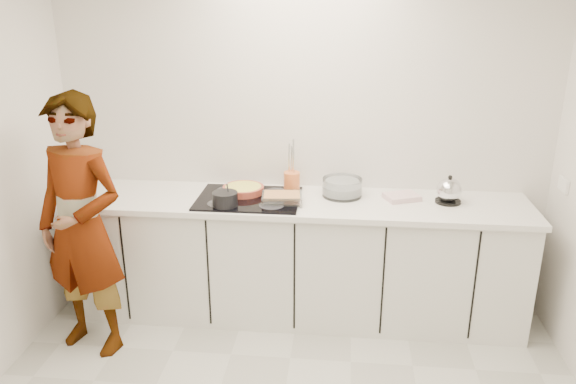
# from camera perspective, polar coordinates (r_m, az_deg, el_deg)

# --- Properties ---
(wall_back) EXTENTS (3.60, 0.00, 2.60)m
(wall_back) POSITION_cam_1_polar(r_m,az_deg,el_deg) (4.14, 1.47, 5.78)
(wall_back) COLOR silver
(wall_back) RESTS_ON ground
(base_cabinets) EXTENTS (3.20, 0.58, 0.87)m
(base_cabinets) POSITION_cam_1_polar(r_m,az_deg,el_deg) (4.14, 1.02, -7.00)
(base_cabinets) COLOR silver
(base_cabinets) RESTS_ON floor
(countertop) EXTENTS (3.24, 0.64, 0.04)m
(countertop) POSITION_cam_1_polar(r_m,az_deg,el_deg) (3.96, 1.06, -1.10)
(countertop) COLOR white
(countertop) RESTS_ON base_cabinets
(hob) EXTENTS (0.72, 0.54, 0.01)m
(hob) POSITION_cam_1_polar(r_m,az_deg,el_deg) (3.97, -4.00, -0.65)
(hob) COLOR black
(hob) RESTS_ON countertop
(tart_dish) EXTENTS (0.33, 0.33, 0.05)m
(tart_dish) POSITION_cam_1_polar(r_m,az_deg,el_deg) (4.06, -4.56, 0.30)
(tart_dish) COLOR #A4412F
(tart_dish) RESTS_ON hob
(saucepan) EXTENTS (0.22, 0.22, 0.16)m
(saucepan) POSITION_cam_1_polar(r_m,az_deg,el_deg) (3.82, -6.41, -0.71)
(saucepan) COLOR black
(saucepan) RESTS_ON hob
(baking_dish) EXTENTS (0.29, 0.23, 0.05)m
(baking_dish) POSITION_cam_1_polar(r_m,az_deg,el_deg) (3.88, -0.62, -0.54)
(baking_dish) COLOR silver
(baking_dish) RESTS_ON hob
(mixing_bowl) EXTENTS (0.34, 0.34, 0.13)m
(mixing_bowl) POSITION_cam_1_polar(r_m,az_deg,el_deg) (4.03, 5.52, 0.42)
(mixing_bowl) COLOR silver
(mixing_bowl) RESTS_ON countertop
(tea_towel) EXTENTS (0.28, 0.24, 0.04)m
(tea_towel) POSITION_cam_1_polar(r_m,az_deg,el_deg) (4.04, 11.47, -0.49)
(tea_towel) COLOR white
(tea_towel) RESTS_ON countertop
(kettle) EXTENTS (0.20, 0.20, 0.20)m
(kettle) POSITION_cam_1_polar(r_m,az_deg,el_deg) (4.03, 16.02, 0.08)
(kettle) COLOR black
(kettle) RESTS_ON countertop
(utensil_crock) EXTENTS (0.15, 0.15, 0.15)m
(utensil_crock) POSITION_cam_1_polar(r_m,az_deg,el_deg) (4.10, 0.39, 1.03)
(utensil_crock) COLOR orange
(utensil_crock) RESTS_ON countertop
(cook) EXTENTS (0.72, 0.57, 1.74)m
(cook) POSITION_cam_1_polar(r_m,az_deg,el_deg) (3.83, -20.22, -3.42)
(cook) COLOR silver
(cook) RESTS_ON floor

